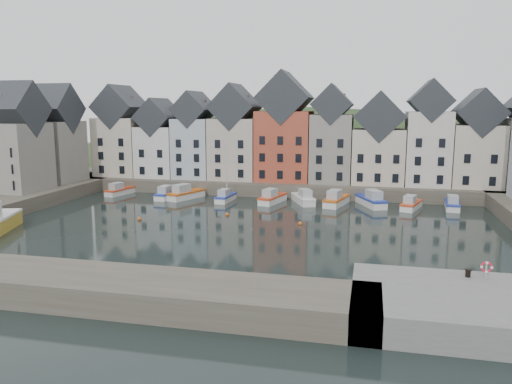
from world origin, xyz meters
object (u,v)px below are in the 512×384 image
(boat_a, at_px, (119,191))
(life_ring_post, at_px, (486,267))
(boat_d, at_px, (225,197))
(mooring_bollard, at_px, (468,273))

(boat_a, distance_m, life_ring_post, 59.59)
(boat_d, height_order, mooring_bollard, boat_d)
(mooring_bollard, distance_m, life_ring_post, 1.28)
(boat_a, distance_m, boat_d, 18.38)
(boat_d, distance_m, mooring_bollard, 44.10)
(boat_a, relative_size, mooring_bollard, 10.77)
(mooring_bollard, xyz_separation_m, life_ring_post, (1.13, -0.24, 0.55))
(boat_a, height_order, boat_d, boat_d)
(boat_d, distance_m, life_ring_post, 45.03)
(boat_d, bearing_deg, life_ring_post, -46.26)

